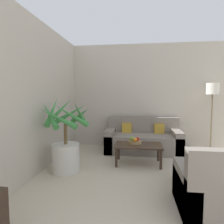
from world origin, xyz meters
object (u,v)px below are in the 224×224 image
(apple_green, at_px, (132,138))
(coffee_table, at_px, (138,147))
(fruit_bowl, at_px, (135,142))
(apple_red, at_px, (138,139))
(potted_palm, at_px, (66,145))
(orange_fruit, at_px, (135,140))
(ottoman, at_px, (196,173))
(armchair, at_px, (216,191))
(floor_lamp, at_px, (212,94))
(sofa_loveseat, at_px, (143,140))

(apple_green, bearing_deg, coffee_table, -37.03)
(fruit_bowl, height_order, apple_red, apple_red)
(potted_palm, xyz_separation_m, apple_red, (1.28, 0.65, -0.00))
(orange_fruit, bearing_deg, apple_green, 127.88)
(orange_fruit, relative_size, ottoman, 0.12)
(apple_red, relative_size, armchair, 0.09)
(armchair, bearing_deg, fruit_bowl, 120.03)
(coffee_table, relative_size, ottoman, 1.49)
(floor_lamp, distance_m, apple_red, 2.21)
(apple_green, height_order, ottoman, apple_green)
(apple_red, xyz_separation_m, ottoman, (0.90, -0.88, -0.32))
(orange_fruit, xyz_separation_m, ottoman, (0.95, -0.80, -0.32))
(ottoman, bearing_deg, potted_palm, 174.01)
(apple_green, bearing_deg, potted_palm, -150.23)
(coffee_table, bearing_deg, floor_lamp, 32.04)
(armchair, bearing_deg, orange_fruit, 121.10)
(potted_palm, xyz_separation_m, coffee_table, (1.29, 0.56, -0.15))
(floor_lamp, xyz_separation_m, coffee_table, (-1.73, -1.08, -1.06))
(apple_red, relative_size, orange_fruit, 1.00)
(potted_palm, bearing_deg, orange_fruit, 24.93)
(potted_palm, bearing_deg, coffee_table, 23.40)
(sofa_loveseat, distance_m, armchair, 2.61)
(sofa_loveseat, height_order, apple_green, sofa_loveseat)
(fruit_bowl, distance_m, apple_green, 0.10)
(coffee_table, height_order, apple_green, apple_green)
(orange_fruit, bearing_deg, fruit_bowl, 92.01)
(floor_lamp, relative_size, fruit_bowl, 6.33)
(coffee_table, height_order, ottoman, coffee_table)
(floor_lamp, bearing_deg, ottoman, -114.33)
(orange_fruit, bearing_deg, sofa_loveseat, 79.04)
(coffee_table, height_order, apple_red, apple_red)
(sofa_loveseat, xyz_separation_m, apple_green, (-0.25, -0.81, 0.21))
(apple_green, bearing_deg, apple_red, -7.49)
(sofa_loveseat, relative_size, orange_fruit, 23.56)
(sofa_loveseat, height_order, orange_fruit, sofa_loveseat)
(floor_lamp, distance_m, orange_fruit, 2.28)
(apple_green, relative_size, ottoman, 0.14)
(fruit_bowl, distance_m, ottoman, 1.32)
(sofa_loveseat, height_order, ottoman, sofa_loveseat)
(armchair, bearing_deg, apple_red, 118.68)
(potted_palm, distance_m, coffee_table, 1.42)
(fruit_bowl, xyz_separation_m, ottoman, (0.95, -0.87, -0.25))
(sofa_loveseat, xyz_separation_m, coffee_table, (-0.11, -0.91, 0.06))
(floor_lamp, xyz_separation_m, orange_fruit, (-1.80, -1.07, -0.91))
(floor_lamp, bearing_deg, apple_green, -152.27)
(ottoman, bearing_deg, floor_lamp, 65.67)
(sofa_loveseat, distance_m, fruit_bowl, 0.86)
(fruit_bowl, bearing_deg, potted_palm, -152.26)
(fruit_bowl, bearing_deg, sofa_loveseat, 77.92)
(orange_fruit, relative_size, armchair, 0.09)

